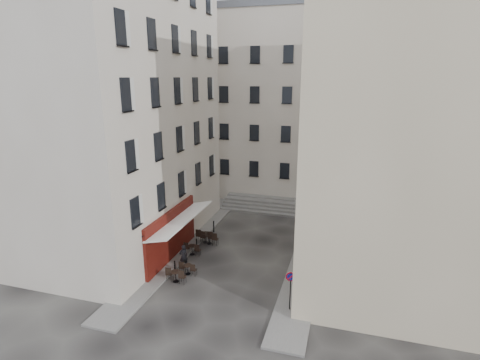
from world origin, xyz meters
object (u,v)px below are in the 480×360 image
at_px(bistro_table_a, 176,275).
at_px(bistro_table_b, 188,268).
at_px(pedestrian, 183,256).
at_px(no_parking_sign, 290,284).

height_order(bistro_table_a, bistro_table_b, bistro_table_a).
relative_size(bistro_table_a, pedestrian, 0.82).
bearing_deg(bistro_table_a, pedestrian, 100.61).
relative_size(bistro_table_b, pedestrian, 0.74).
xyz_separation_m(bistro_table_b, pedestrian, (-0.67, 0.80, 0.37)).
bearing_deg(bistro_table_a, no_parking_sign, -7.88).
distance_m(bistro_table_b, pedestrian, 1.10).
distance_m(bistro_table_a, pedestrian, 1.90).
relative_size(no_parking_sign, pedestrian, 1.48).
bearing_deg(bistro_table_a, bistro_table_b, 72.98).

